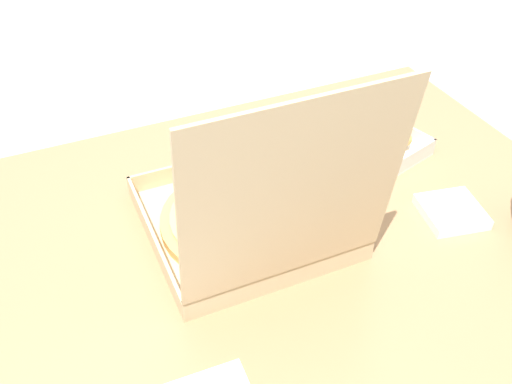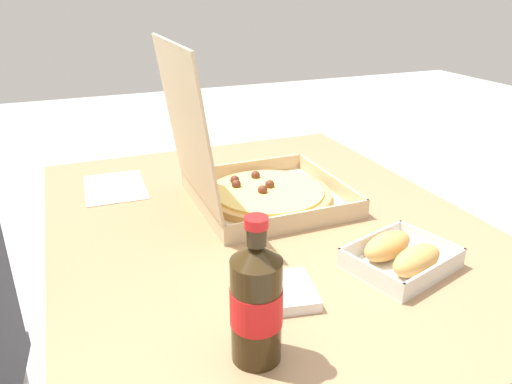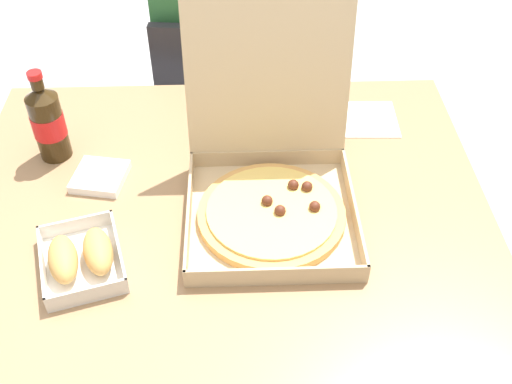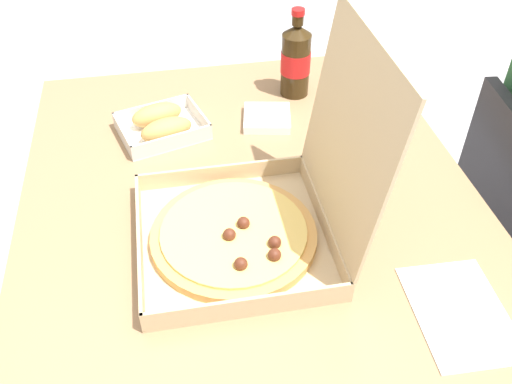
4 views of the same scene
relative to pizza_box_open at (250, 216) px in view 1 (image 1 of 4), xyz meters
The scene contains 4 objects.
dining_table 0.17m from the pizza_box_open, behind, with size 1.14×0.93×0.72m.
pizza_box_open is the anchor object (origin of this frame).
bread_side_box 0.40m from the pizza_box_open, 158.42° to the right, with size 0.20×0.22×0.06m.
napkin_pile 0.39m from the pizza_box_open, 164.98° to the left, with size 0.11×0.11×0.02m, color white.
Camera 1 is at (0.40, 0.69, 1.46)m, focal length 40.33 mm.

